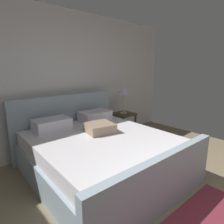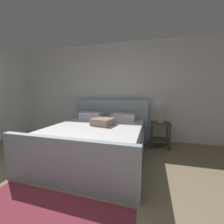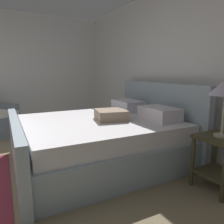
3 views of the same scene
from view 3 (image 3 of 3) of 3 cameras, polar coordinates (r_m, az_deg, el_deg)
The scene contains 3 objects.
wall_back at distance 3.70m, azimuth 15.63°, elevation 10.85°, with size 5.94×0.12×2.64m, color silver.
bed at distance 3.12m, azimuth -2.76°, elevation -6.91°, with size 2.06×2.30×1.11m.
nightstand_right at distance 2.63m, azimuth 26.71°, elevation -9.93°, with size 0.44×0.44×0.60m.
Camera 3 is at (2.66, 0.74, 1.26)m, focal length 34.37 mm.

